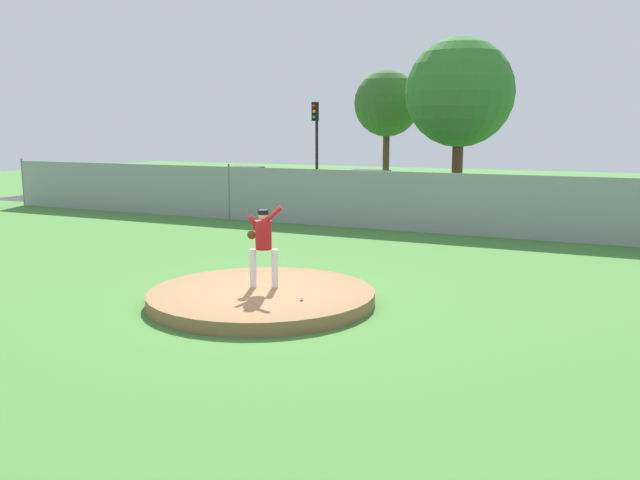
{
  "coord_description": "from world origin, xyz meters",
  "views": [
    {
      "loc": [
        6.4,
        -10.83,
        3.35
      ],
      "look_at": [
        0.29,
        2.06,
        0.95
      ],
      "focal_mm": 36.98,
      "sensor_mm": 36.0,
      "label": 1
    }
  ],
  "objects_px": {
    "parked_car_white": "(237,187)",
    "traffic_cone_orange": "(251,206)",
    "baseball": "(302,298)",
    "pitcher_youth": "(263,240)",
    "parked_car_navy": "(363,192)",
    "traffic_light_near": "(316,133)"
  },
  "relations": [
    {
      "from": "parked_car_white",
      "to": "traffic_cone_orange",
      "type": "bearing_deg",
      "value": -45.19
    },
    {
      "from": "baseball",
      "to": "traffic_cone_orange",
      "type": "xyz_separation_m",
      "value": [
        -8.67,
        12.51,
        -0.03
      ]
    },
    {
      "from": "pitcher_youth",
      "to": "traffic_cone_orange",
      "type": "bearing_deg",
      "value": 122.26
    },
    {
      "from": "parked_car_navy",
      "to": "traffic_cone_orange",
      "type": "relative_size",
      "value": 7.85
    },
    {
      "from": "pitcher_youth",
      "to": "baseball",
      "type": "bearing_deg",
      "value": -27.2
    },
    {
      "from": "parked_car_navy",
      "to": "traffic_light_near",
      "type": "relative_size",
      "value": 0.93
    },
    {
      "from": "parked_car_white",
      "to": "traffic_light_near",
      "type": "xyz_separation_m",
      "value": [
        1.77,
        4.5,
        2.4
      ]
    },
    {
      "from": "pitcher_youth",
      "to": "parked_car_navy",
      "type": "height_order",
      "value": "pitcher_youth"
    },
    {
      "from": "baseball",
      "to": "parked_car_white",
      "type": "bearing_deg",
      "value": 126.24
    },
    {
      "from": "parked_car_navy",
      "to": "parked_car_white",
      "type": "distance_m",
      "value": 5.94
    },
    {
      "from": "baseball",
      "to": "traffic_light_near",
      "type": "relative_size",
      "value": 0.02
    },
    {
      "from": "parked_car_navy",
      "to": "traffic_light_near",
      "type": "distance_m",
      "value": 6.39
    },
    {
      "from": "traffic_cone_orange",
      "to": "traffic_light_near",
      "type": "relative_size",
      "value": 0.12
    },
    {
      "from": "parked_car_navy",
      "to": "parked_car_white",
      "type": "bearing_deg",
      "value": -177.23
    },
    {
      "from": "pitcher_youth",
      "to": "parked_car_white",
      "type": "relative_size",
      "value": 0.39
    },
    {
      "from": "baseball",
      "to": "traffic_light_near",
      "type": "distance_m",
      "value": 21.09
    },
    {
      "from": "traffic_cone_orange",
      "to": "pitcher_youth",
      "type": "bearing_deg",
      "value": -57.74
    },
    {
      "from": "baseball",
      "to": "parked_car_navy",
      "type": "relative_size",
      "value": 0.02
    },
    {
      "from": "pitcher_youth",
      "to": "traffic_light_near",
      "type": "relative_size",
      "value": 0.35
    },
    {
      "from": "pitcher_youth",
      "to": "traffic_light_near",
      "type": "height_order",
      "value": "traffic_light_near"
    },
    {
      "from": "baseball",
      "to": "traffic_cone_orange",
      "type": "relative_size",
      "value": 0.13
    },
    {
      "from": "pitcher_youth",
      "to": "baseball",
      "type": "relative_size",
      "value": 22.24
    }
  ]
}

